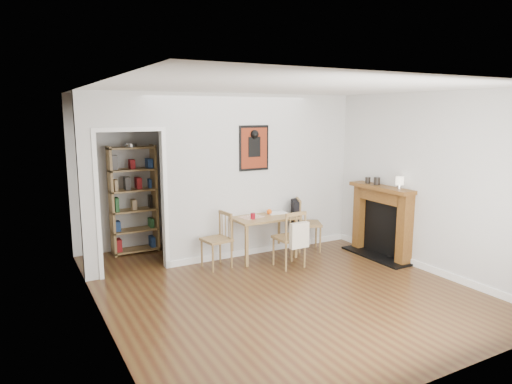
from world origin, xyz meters
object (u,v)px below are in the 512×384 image
fireplace (382,219)px  ceramic_jar_a (377,181)px  chair_left (216,240)px  chair_front (290,238)px  notebook (277,213)px  red_glass (253,216)px  orange_fruit (269,212)px  ceramic_jar_b (368,180)px  dining_table (263,221)px  chair_right (307,223)px  bookshelf (134,200)px  mantel_lamp (400,182)px

fireplace → ceramic_jar_a: bearing=100.7°
chair_left → chair_front: 1.10m
chair_left → notebook: bearing=8.5°
red_glass → chair_front: bearing=-54.3°
orange_fruit → notebook: orange_fruit is taller
red_glass → ceramic_jar_b: (1.89, -0.47, 0.49)m
chair_left → ceramic_jar_b: (2.51, -0.48, 0.79)m
dining_table → chair_right: 0.86m
bookshelf → ceramic_jar_b: size_ratio=16.92×
chair_front → red_glass: (-0.36, 0.50, 0.28)m
bookshelf → fireplace: bearing=-32.0°
bookshelf → notebook: bearing=-30.6°
bookshelf → ceramic_jar_b: bearing=-28.7°
chair_right → bookshelf: bearing=153.2°
red_glass → bookshelf: bearing=137.3°
notebook → ceramic_jar_b: size_ratio=2.92×
notebook → chair_right: bearing=-10.2°
chair_right → orange_fruit: 0.74m
fireplace → red_glass: size_ratio=13.10×
fireplace → chair_right: bearing=135.6°
chair_left → ceramic_jar_a: ceramic_jar_a is taller
dining_table → fireplace: size_ratio=0.80×
fireplace → ceramic_jar_a: ceramic_jar_a is taller
fireplace → red_glass: (-1.95, 0.77, 0.11)m
chair_right → red_glass: size_ratio=9.35×
orange_fruit → chair_left: bearing=-170.8°
mantel_lamp → ceramic_jar_a: bearing=88.1°
chair_left → bookshelf: size_ratio=0.47×
ceramic_jar_b → mantel_lamp: bearing=-88.3°
fireplace → notebook: size_ratio=4.06×
mantel_lamp → notebook: bearing=136.1°
bookshelf → orange_fruit: size_ratio=20.75×
chair_front → ceramic_jar_a: (1.57, -0.15, 0.78)m
dining_table → ceramic_jar_b: bearing=-18.4°
bookshelf → notebook: (2.03, -1.20, -0.19)m
orange_fruit → mantel_lamp: mantel_lamp is taller
chair_left → orange_fruit: 1.07m
chair_right → fireplace: size_ratio=0.71×
chair_left → red_glass: chair_left is taller
orange_fruit → notebook: (0.15, 0.01, -0.04)m
chair_right → ceramic_jar_b: ceramic_jar_b is taller
notebook → ceramic_jar_a: (1.38, -0.82, 0.53)m
chair_left → bookshelf: bookshelf is taller
bookshelf → red_glass: bookshelf is taller
chair_front → notebook: bearing=74.9°
chair_front → ceramic_jar_a: ceramic_jar_a is taller
bookshelf → fireplace: bookshelf is taller
chair_left → bookshelf: (-0.87, 1.38, 0.46)m
notebook → fireplace: bearing=-33.9°
chair_front → notebook: (0.18, 0.67, 0.24)m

